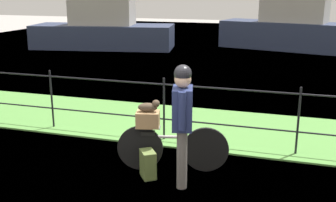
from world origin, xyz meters
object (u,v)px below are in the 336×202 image
bicycle_main (172,148)px  moored_boat_far (103,28)px  terrier_dog (149,107)px  backpack_on_paving (148,164)px  wooden_crate (148,119)px  moored_boat_near (293,30)px  cyclist_person (182,115)px

bicycle_main → moored_boat_far: size_ratio=0.25×
terrier_dog → backpack_on_paving: terrier_dog is taller
wooden_crate → terrier_dog: 0.19m
backpack_on_paving → moored_boat_near: bearing=137.3°
terrier_dog → moored_boat_far: 13.08m
cyclist_person → moored_boat_near: (1.16, 13.79, -0.16)m
backpack_on_paving → bicycle_main: bearing=106.4°
bicycle_main → cyclist_person: (0.27, -0.40, 0.65)m
cyclist_person → backpack_on_paving: (-0.52, 0.07, -0.80)m
cyclist_person → moored_boat_far: bearing=120.4°
moored_boat_far → moored_boat_near: bearing=14.1°
moored_boat_near → moored_boat_far: size_ratio=1.00×
wooden_crate → moored_boat_far: moored_boat_far is taller
moored_boat_near → terrier_dog: bearing=-97.3°
wooden_crate → terrier_dog: (0.02, 0.01, 0.19)m
bicycle_main → terrier_dog: size_ratio=4.97×
wooden_crate → backpack_on_paving: wooden_crate is taller
terrier_dog → cyclist_person: size_ratio=0.19×
moored_boat_near → cyclist_person: bearing=-94.8°
bicycle_main → moored_boat_near: 13.48m
moored_boat_near → wooden_crate: bearing=-97.4°
wooden_crate → moored_boat_far: bearing=118.8°
terrier_dog → backpack_on_paving: 0.82m
backpack_on_paving → moored_boat_near: size_ratio=0.06×
moored_boat_near → moored_boat_far: bearing=-165.9°
bicycle_main → cyclist_person: 0.80m
cyclist_person → moored_boat_near: bearing=85.2°
terrier_dog → backpack_on_paving: (0.06, -0.25, -0.78)m
terrier_dog → moored_boat_near: moored_boat_near is taller
terrier_dog → wooden_crate: bearing=-166.3°
cyclist_person → backpack_on_paving: bearing=172.4°
terrier_dog → moored_boat_near: 13.58m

